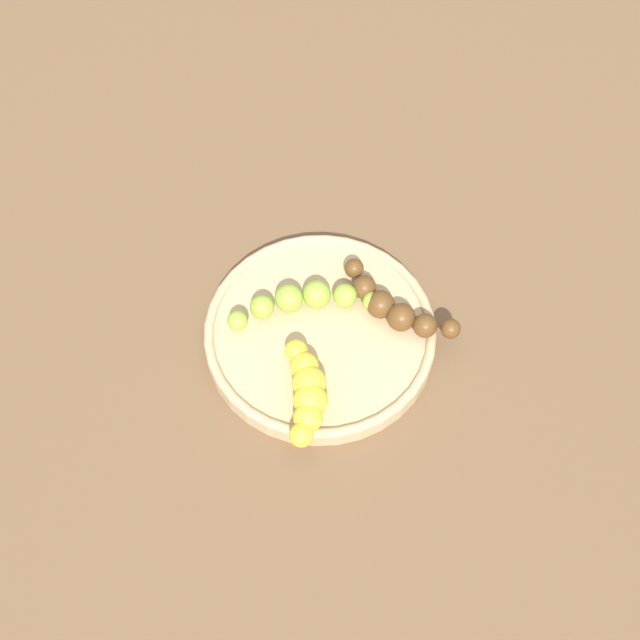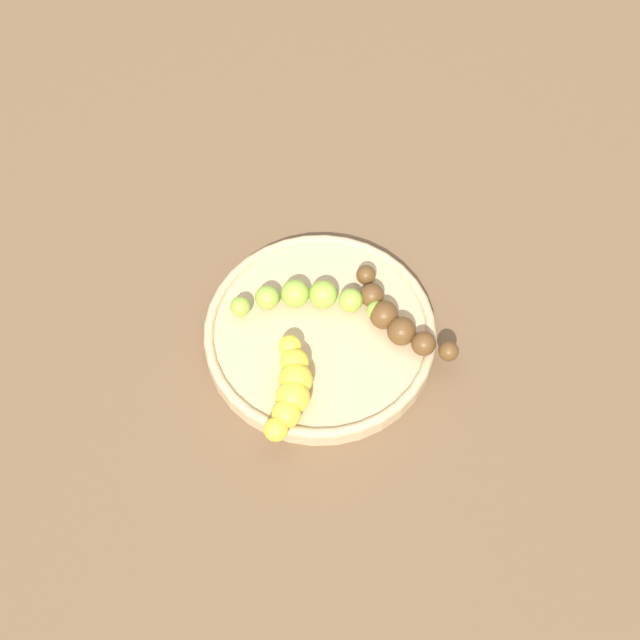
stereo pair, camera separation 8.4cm
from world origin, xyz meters
The scene contains 5 objects.
ground_plane centered at (0.00, 0.00, 0.00)m, with size 2.40×2.40×0.00m, color brown.
fruit_bowl centered at (0.00, 0.00, 0.01)m, with size 0.23×0.23×0.02m.
banana_green centered at (0.03, 0.01, 0.03)m, with size 0.05×0.15×0.03m.
banana_yellow centered at (-0.07, 0.04, 0.04)m, with size 0.10×0.05×0.03m.
banana_overripe centered at (-0.01, -0.07, 0.03)m, with size 0.12×0.08×0.03m.
Camera 1 is at (-0.40, 0.14, 0.77)m, focal length 49.81 mm.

